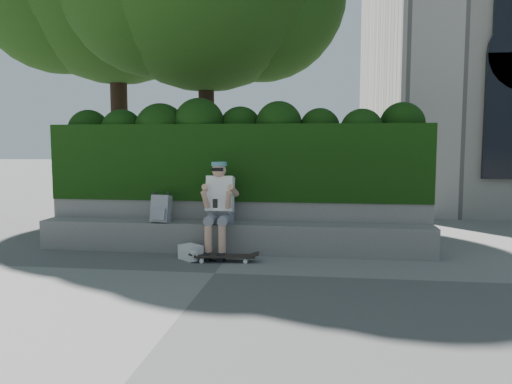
# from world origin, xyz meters

# --- Properties ---
(ground) EXTENTS (80.00, 80.00, 0.00)m
(ground) POSITION_xyz_m (0.00, 0.00, 0.00)
(ground) COLOR slate
(ground) RESTS_ON ground
(bench_ledge) EXTENTS (6.00, 0.45, 0.45)m
(bench_ledge) POSITION_xyz_m (0.00, 1.25, 0.23)
(bench_ledge) COLOR gray
(bench_ledge) RESTS_ON ground
(planter_wall) EXTENTS (6.00, 0.50, 0.75)m
(planter_wall) POSITION_xyz_m (0.00, 1.73, 0.38)
(planter_wall) COLOR gray
(planter_wall) RESTS_ON ground
(hedge) EXTENTS (6.00, 1.00, 1.20)m
(hedge) POSITION_xyz_m (0.00, 1.95, 1.35)
(hedge) COLOR black
(hedge) RESTS_ON planter_wall
(person) EXTENTS (0.40, 0.76, 1.38)m
(person) POSITION_xyz_m (-0.16, 1.07, 0.75)
(person) COLOR slate
(person) RESTS_ON ground
(skateboard) EXTENTS (0.88, 0.29, 0.09)m
(skateboard) POSITION_xyz_m (-0.00, 0.62, 0.08)
(skateboard) COLOR black
(skateboard) RESTS_ON ground
(backpack_plaid) EXTENTS (0.30, 0.19, 0.42)m
(backpack_plaid) POSITION_xyz_m (-1.08, 1.15, 0.66)
(backpack_plaid) COLOR #AAABAF
(backpack_plaid) RESTS_ON bench_ledge
(backpack_ground) EXTENTS (0.39, 0.38, 0.21)m
(backpack_ground) POSITION_xyz_m (-0.50, 0.69, 0.10)
(backpack_ground) COLOR silver
(backpack_ground) RESTS_ON ground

